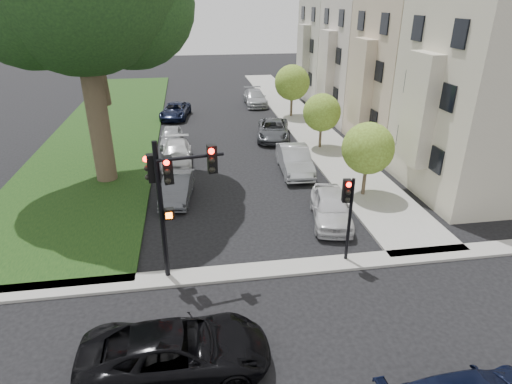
{
  "coord_description": "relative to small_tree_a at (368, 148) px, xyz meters",
  "views": [
    {
      "loc": [
        -2.61,
        -11.47,
        9.63
      ],
      "look_at": [
        0.0,
        5.0,
        2.0
      ],
      "focal_mm": 30.0,
      "sensor_mm": 36.0,
      "label": 1
    }
  ],
  "objects": [
    {
      "name": "small_tree_a",
      "position": [
        0.0,
        0.0,
        0.0
      ],
      "size": [
        2.65,
        2.65,
        3.98
      ],
      "color": "brown",
      "rests_on": "ground"
    },
    {
      "name": "sidewalk_right",
      "position": [
        0.55,
        16.05,
        -2.59
      ],
      "size": [
        3.5,
        44.0,
        0.12
      ],
      "primitive_type": "cube",
      "color": "gray",
      "rests_on": "ground"
    },
    {
      "name": "traffic_signal_secondary",
      "position": [
        -3.14,
        -5.76,
        -0.15
      ],
      "size": [
        0.46,
        0.37,
        3.58
      ],
      "color": "black",
      "rests_on": "ground"
    },
    {
      "name": "car_parked_6",
      "position": [
        -9.76,
        6.45,
        -1.99
      ],
      "size": [
        1.87,
        4.52,
        1.31
      ],
      "primitive_type": "imported",
      "rotation": [
        0.0,
        0.0,
        -0.01
      ],
      "color": "silver",
      "rests_on": "ground"
    },
    {
      "name": "sidewalk_cross",
      "position": [
        -6.2,
        -5.95,
        -2.59
      ],
      "size": [
        60.0,
        1.0,
        0.12
      ],
      "primitive_type": "cube",
      "color": "gray",
      "rests_on": "ground"
    },
    {
      "name": "car_parked_4",
      "position": [
        -2.41,
        21.56,
        -1.93
      ],
      "size": [
        2.13,
        4.98,
        1.43
      ],
      "primitive_type": "imported",
      "rotation": [
        0.0,
        0.0,
        -0.03
      ],
      "color": "#999BA0",
      "rests_on": "ground"
    },
    {
      "name": "car_parked_1",
      "position": [
        -2.79,
        3.87,
        -1.87
      ],
      "size": [
        1.9,
        4.79,
        1.55
      ],
      "primitive_type": "imported",
      "rotation": [
        0.0,
        0.0,
        -0.06
      ],
      "color": "#999BA0",
      "rests_on": "ground"
    },
    {
      "name": "small_tree_b",
      "position": [
        0.0,
        7.89,
        -0.11
      ],
      "size": [
        2.54,
        2.54,
        3.82
      ],
      "color": "brown",
      "rests_on": "ground"
    },
    {
      "name": "ground",
      "position": [
        -6.2,
        -7.95,
        -2.65
      ],
      "size": [
        140.0,
        140.0,
        0.0
      ],
      "primitive_type": "plane",
      "color": "black",
      "rests_on": "ground"
    },
    {
      "name": "car_parked_0",
      "position": [
        -2.58,
        -2.42,
        -1.92
      ],
      "size": [
        2.51,
        4.51,
        1.45
      ],
      "primitive_type": "imported",
      "rotation": [
        0.0,
        0.0,
        -0.19
      ],
      "color": "silver",
      "rests_on": "ground"
    },
    {
      "name": "car_cross_near",
      "position": [
        -9.59,
        -10.3,
        -1.92
      ],
      "size": [
        5.27,
        2.48,
        1.46
      ],
      "primitive_type": "imported",
      "rotation": [
        0.0,
        0.0,
        1.58
      ],
      "color": "black",
      "rests_on": "ground"
    },
    {
      "name": "house_b",
      "position": [
        6.25,
        7.55,
        4.29
      ],
      "size": [
        7.7,
        7.55,
        15.97
      ],
      "color": "#B8A48C",
      "rests_on": "ground"
    },
    {
      "name": "house_c",
      "position": [
        6.25,
        15.05,
        4.29
      ],
      "size": [
        7.7,
        7.55,
        15.97
      ],
      "color": "beige",
      "rests_on": "ground"
    },
    {
      "name": "car_parked_5",
      "position": [
        -9.68,
        1.09,
        -1.99
      ],
      "size": [
        1.9,
        4.12,
        1.31
      ],
      "primitive_type": "imported",
      "rotation": [
        0.0,
        0.0,
        -0.13
      ],
      "color": "#3F4247",
      "rests_on": "ground"
    },
    {
      "name": "house_a",
      "position": [
        6.25,
        0.05,
        4.29
      ],
      "size": [
        7.7,
        7.55,
        15.97
      ],
      "color": "#BBB6A2",
      "rests_on": "ground"
    },
    {
      "name": "house_d",
      "position": [
        6.25,
        22.55,
        4.29
      ],
      "size": [
        7.7,
        7.55,
        15.97
      ],
      "color": "gray",
      "rests_on": "ground"
    },
    {
      "name": "grass_strip",
      "position": [
        -15.2,
        16.05,
        -2.59
      ],
      "size": [
        8.0,
        44.0,
        0.12
      ],
      "primitive_type": "cube",
      "color": "black",
      "rests_on": "ground"
    },
    {
      "name": "car_parked_2",
      "position": [
        -2.75,
        10.67,
        -1.97
      ],
      "size": [
        3.16,
        5.23,
        1.36
      ],
      "primitive_type": "imported",
      "rotation": [
        0.0,
        0.0,
        -0.2
      ],
      "color": "#3F4247",
      "rests_on": "ground"
    },
    {
      "name": "car_parked_7",
      "position": [
        -10.16,
        10.16,
        -2.0
      ],
      "size": [
        1.63,
        3.84,
        1.29
      ],
      "primitive_type": "imported",
      "rotation": [
        0.0,
        0.0,
        -0.03
      ],
      "color": "#999BA0",
      "rests_on": "ground"
    },
    {
      "name": "car_parked_8",
      "position": [
        -10.0,
        17.81,
        -2.0
      ],
      "size": [
        2.91,
        4.94,
        1.29
      ],
      "primitive_type": "imported",
      "rotation": [
        0.0,
        0.0,
        -0.17
      ],
      "color": "black",
      "rests_on": "ground"
    },
    {
      "name": "small_tree_c",
      "position": [
        0.0,
        16.55,
        0.33
      ],
      "size": [
        2.99,
        2.99,
        4.48
      ],
      "color": "brown",
      "rests_on": "ground"
    },
    {
      "name": "traffic_signal_main",
      "position": [
        -9.58,
        -5.71,
        1.05
      ],
      "size": [
        2.62,
        0.69,
        5.36
      ],
      "color": "black",
      "rests_on": "ground"
    }
  ]
}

